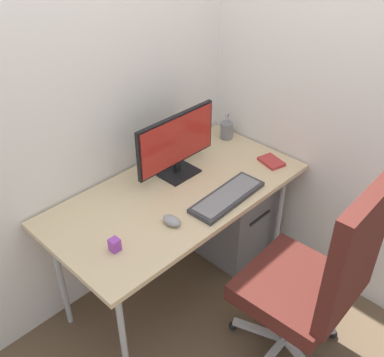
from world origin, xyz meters
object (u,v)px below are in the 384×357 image
at_px(office_chair, 318,279).
at_px(desk_clamp_accessory, 115,245).
at_px(monitor, 177,143).
at_px(notebook, 271,162).
at_px(filing_cabinet, 231,216).
at_px(pen_holder, 227,130).
at_px(keyboard, 227,197).
at_px(mouse, 172,221).

xyz_separation_m(office_chair, desk_clamp_accessory, (-0.61, 0.70, 0.16)).
bearing_deg(monitor, desk_clamp_accessory, -158.48).
bearing_deg(notebook, office_chair, -112.81).
xyz_separation_m(office_chair, monitor, (0.03, 0.95, 0.32)).
distance_m(office_chair, filing_cabinet, 0.97).
bearing_deg(pen_holder, desk_clamp_accessory, -164.46).
bearing_deg(filing_cabinet, desk_clamp_accessory, -172.61).
distance_m(notebook, desk_clamp_accessory, 1.09).
relative_size(notebook, desk_clamp_accessory, 2.31).
relative_size(filing_cabinet, keyboard, 1.22).
distance_m(keyboard, pen_holder, 0.65).
bearing_deg(mouse, monitor, 38.34).
xyz_separation_m(office_chair, keyboard, (0.04, 0.59, 0.14)).
bearing_deg(filing_cabinet, monitor, 161.23).
height_order(filing_cabinet, keyboard, keyboard).
height_order(office_chair, filing_cabinet, office_chair).
xyz_separation_m(filing_cabinet, notebook, (0.10, -0.20, 0.46)).
bearing_deg(desk_clamp_accessory, mouse, -9.63).
bearing_deg(filing_cabinet, pen_holder, 52.60).
height_order(filing_cabinet, mouse, mouse).
height_order(monitor, mouse, monitor).
bearing_deg(monitor, notebook, -34.99).
distance_m(pen_holder, desk_clamp_accessory, 1.18).
relative_size(office_chair, keyboard, 2.49).
distance_m(keyboard, mouse, 0.35).
distance_m(monitor, notebook, 0.59).
xyz_separation_m(monitor, keyboard, (0.01, -0.36, -0.18)).
bearing_deg(monitor, filing_cabinet, -18.77).
xyz_separation_m(monitor, desk_clamp_accessory, (-0.63, -0.25, -0.16)).
xyz_separation_m(monitor, mouse, (-0.33, -0.30, -0.17)).
relative_size(keyboard, pen_holder, 2.68).
bearing_deg(filing_cabinet, office_chair, -114.80).
distance_m(office_chair, pen_holder, 1.16).
height_order(keyboard, mouse, mouse).
distance_m(filing_cabinet, mouse, 0.85).
height_order(filing_cabinet, notebook, notebook).
distance_m(keyboard, desk_clamp_accessory, 0.65).
height_order(keyboard, desk_clamp_accessory, desk_clamp_accessory).
relative_size(office_chair, filing_cabinet, 2.04).
distance_m(filing_cabinet, keyboard, 0.63).
xyz_separation_m(office_chair, notebook, (0.48, 0.63, 0.14)).
relative_size(filing_cabinet, mouse, 5.53).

